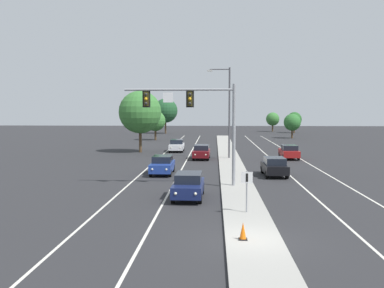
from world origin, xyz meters
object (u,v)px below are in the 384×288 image
(car_oncoming_blue, at_px, (162,165))
(tree_far_right_c, at_px, (273,119))
(street_lamp_median, at_px, (227,107))
(car_oncoming_navy, at_px, (188,185))
(overhead_signal_mast, at_px, (198,112))
(tree_far_left_b, at_px, (155,121))
(car_receding_red, at_px, (289,152))
(car_receding_black, at_px, (274,166))
(tree_far_right_b, at_px, (292,122))
(tree_far_left_c, at_px, (140,112))
(median_sign_post, at_px, (247,185))
(traffic_cone_median_nose, at_px, (243,231))
(car_oncoming_darkred, at_px, (201,152))
(tree_far_left_a, at_px, (165,111))
(car_oncoming_white, at_px, (177,145))
(tree_far_right_a, at_px, (294,119))

(car_oncoming_blue, height_order, tree_far_right_c, tree_far_right_c)
(street_lamp_median, relative_size, car_oncoming_navy, 2.22)
(overhead_signal_mast, xyz_separation_m, tree_far_left_b, (-9.45, 47.85, -1.92))
(car_receding_red, relative_size, tree_far_right_c, 0.94)
(car_receding_black, distance_m, tree_far_right_b, 49.57)
(tree_far_left_c, bearing_deg, overhead_signal_mast, -71.64)
(overhead_signal_mast, bearing_deg, median_sign_post, -70.95)
(tree_far_right_b, bearing_deg, car_oncoming_blue, -111.90)
(car_oncoming_blue, xyz_separation_m, traffic_cone_median_nose, (5.66, -19.44, -0.31))
(car_oncoming_blue, height_order, car_receding_black, same)
(car_oncoming_darkred, relative_size, tree_far_left_a, 0.56)
(street_lamp_median, height_order, tree_far_left_a, street_lamp_median)
(car_oncoming_darkred, xyz_separation_m, car_oncoming_white, (-3.50, 8.62, 0.00))
(overhead_signal_mast, bearing_deg, car_oncoming_darkred, 90.88)
(car_oncoming_blue, xyz_separation_m, tree_far_right_a, (23.14, 67.42, 2.37))
(car_oncoming_white, distance_m, tree_far_left_c, 6.47)
(car_oncoming_blue, bearing_deg, tree_far_left_c, 104.94)
(car_oncoming_blue, relative_size, tree_far_right_a, 0.91)
(street_lamp_median, xyz_separation_m, tree_far_right_a, (17.26, 55.65, -2.60))
(tree_far_left_a, bearing_deg, traffic_cone_median_nose, -81.49)
(car_oncoming_navy, height_order, tree_far_right_a, tree_far_right_a)
(median_sign_post, distance_m, car_oncoming_blue, 15.77)
(overhead_signal_mast, bearing_deg, tree_far_left_b, 101.17)
(car_receding_black, height_order, tree_far_left_b, tree_far_left_b)
(car_receding_red, bearing_deg, median_sign_post, -103.93)
(traffic_cone_median_nose, bearing_deg, car_oncoming_darkred, 94.85)
(car_receding_black, bearing_deg, tree_far_right_a, 78.63)
(car_oncoming_darkred, distance_m, car_receding_black, 13.87)
(tree_far_left_c, bearing_deg, car_oncoming_darkred, -42.42)
(car_oncoming_navy, distance_m, traffic_cone_median_nose, 9.64)
(car_oncoming_white, bearing_deg, car_oncoming_blue, -88.63)
(overhead_signal_mast, distance_m, car_oncoming_darkred, 18.46)
(street_lamp_median, xyz_separation_m, car_oncoming_blue, (-5.88, -11.77, -4.97))
(street_lamp_median, relative_size, tree_far_right_b, 2.13)
(car_oncoming_blue, bearing_deg, car_oncoming_navy, -74.45)
(car_oncoming_navy, height_order, tree_far_left_b, tree_far_left_b)
(traffic_cone_median_nose, height_order, tree_far_left_a, tree_far_left_a)
(tree_far_left_b, bearing_deg, tree_far_right_a, 41.29)
(street_lamp_median, bearing_deg, median_sign_post, -89.37)
(car_oncoming_white, xyz_separation_m, tree_far_right_a, (23.63, 47.07, 2.37))
(street_lamp_median, distance_m, traffic_cone_median_nose, 31.66)
(tree_far_left_a, bearing_deg, tree_far_right_b, -30.39)
(median_sign_post, height_order, tree_far_left_b, tree_far_left_b)
(car_receding_red, bearing_deg, tree_far_right_a, 79.39)
(car_oncoming_white, xyz_separation_m, car_receding_red, (13.31, -7.99, 0.00))
(car_receding_black, bearing_deg, tree_far_right_b, 78.56)
(car_receding_black, relative_size, car_receding_red, 1.00)
(street_lamp_median, xyz_separation_m, car_oncoming_white, (-6.36, 8.58, -4.97))
(car_oncoming_darkred, distance_m, tree_far_left_a, 52.59)
(car_oncoming_blue, distance_m, tree_far_left_b, 42.22)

